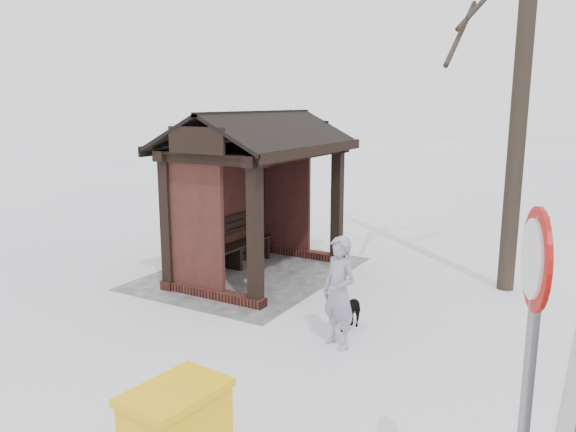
{
  "coord_description": "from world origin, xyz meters",
  "views": [
    {
      "loc": [
        8.63,
        5.64,
        3.25
      ],
      "look_at": [
        0.3,
        0.8,
        1.28
      ],
      "focal_mm": 35.0,
      "sensor_mm": 36.0,
      "label": 1
    }
  ],
  "objects_px": {
    "bus_shelter": "(252,161)",
    "dog": "(346,311)",
    "pedestrian": "(339,292)",
    "road_sign": "(531,323)",
    "grit_bin": "(176,424)"
  },
  "relations": [
    {
      "from": "pedestrian",
      "to": "dog",
      "type": "bearing_deg",
      "value": 128.47
    },
    {
      "from": "pedestrian",
      "to": "dog",
      "type": "distance_m",
      "value": 0.79
    },
    {
      "from": "pedestrian",
      "to": "road_sign",
      "type": "height_order",
      "value": "road_sign"
    },
    {
      "from": "bus_shelter",
      "to": "road_sign",
      "type": "bearing_deg",
      "value": 47.87
    },
    {
      "from": "bus_shelter",
      "to": "grit_bin",
      "type": "height_order",
      "value": "bus_shelter"
    },
    {
      "from": "pedestrian",
      "to": "grit_bin",
      "type": "distance_m",
      "value": 3.02
    },
    {
      "from": "pedestrian",
      "to": "dog",
      "type": "xyz_separation_m",
      "value": [
        -0.59,
        -0.16,
        -0.49
      ]
    },
    {
      "from": "bus_shelter",
      "to": "road_sign",
      "type": "height_order",
      "value": "bus_shelter"
    },
    {
      "from": "grit_bin",
      "to": "bus_shelter",
      "type": "bearing_deg",
      "value": -147.48
    },
    {
      "from": "bus_shelter",
      "to": "road_sign",
      "type": "relative_size",
      "value": 1.38
    },
    {
      "from": "bus_shelter",
      "to": "dog",
      "type": "height_order",
      "value": "bus_shelter"
    },
    {
      "from": "pedestrian",
      "to": "road_sign",
      "type": "distance_m",
      "value": 3.97
    },
    {
      "from": "dog",
      "to": "road_sign",
      "type": "bearing_deg",
      "value": -48.55
    },
    {
      "from": "grit_bin",
      "to": "road_sign",
      "type": "distance_m",
      "value": 3.23
    },
    {
      "from": "dog",
      "to": "grit_bin",
      "type": "distance_m",
      "value": 3.58
    }
  ]
}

